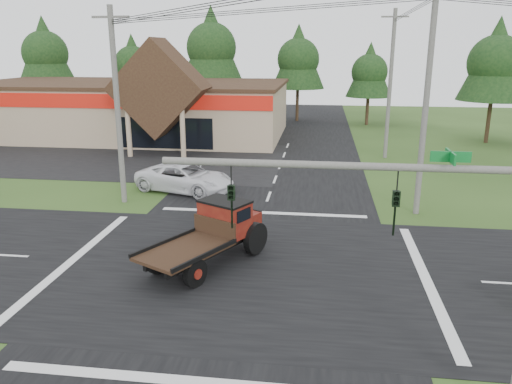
# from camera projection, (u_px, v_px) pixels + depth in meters

# --- Properties ---
(ground) EXTENTS (120.00, 120.00, 0.00)m
(ground) POSITION_uv_depth(u_px,v_px,m) (242.00, 269.00, 19.60)
(ground) COLOR #284117
(ground) RESTS_ON ground
(road_ns) EXTENTS (12.00, 120.00, 0.02)m
(road_ns) POSITION_uv_depth(u_px,v_px,m) (242.00, 269.00, 19.60)
(road_ns) COLOR black
(road_ns) RESTS_ON ground
(road_ew) EXTENTS (120.00, 12.00, 0.02)m
(road_ew) POSITION_uv_depth(u_px,v_px,m) (242.00, 269.00, 19.60)
(road_ew) COLOR black
(road_ew) RESTS_ON ground
(parking_apron) EXTENTS (28.00, 14.00, 0.02)m
(parking_apron) POSITION_uv_depth(u_px,v_px,m) (105.00, 158.00, 39.45)
(parking_apron) COLOR black
(parking_apron) RESTS_ON ground
(cvs_building) EXTENTS (30.40, 18.20, 9.19)m
(cvs_building) POSITION_uv_depth(u_px,v_px,m) (131.00, 107.00, 48.96)
(cvs_building) COLOR tan
(cvs_building) RESTS_ON ground
(traffic_signal_mast) EXTENTS (8.12, 0.24, 7.00)m
(traffic_signal_mast) POSITION_uv_depth(u_px,v_px,m) (457.00, 242.00, 10.51)
(traffic_signal_mast) COLOR #595651
(traffic_signal_mast) RESTS_ON ground
(utility_pole_nw) EXTENTS (2.00, 0.30, 10.50)m
(utility_pole_nw) POSITION_uv_depth(u_px,v_px,m) (117.00, 106.00, 26.73)
(utility_pole_nw) COLOR #595651
(utility_pole_nw) RESTS_ON ground
(utility_pole_ne) EXTENTS (2.00, 0.30, 11.50)m
(utility_pole_ne) POSITION_uv_depth(u_px,v_px,m) (426.00, 100.00, 24.60)
(utility_pole_ne) COLOR #595651
(utility_pole_ne) RESTS_ON ground
(utility_pole_n) EXTENTS (2.00, 0.30, 11.20)m
(utility_pole_n) POSITION_uv_depth(u_px,v_px,m) (390.00, 84.00, 37.98)
(utility_pole_n) COLOR #595651
(utility_pole_n) RESTS_ON ground
(tree_row_a) EXTENTS (6.72, 6.72, 12.12)m
(tree_row_a) POSITION_uv_depth(u_px,v_px,m) (45.00, 51.00, 59.22)
(tree_row_a) COLOR #332316
(tree_row_a) RESTS_ON ground
(tree_row_b) EXTENTS (5.60, 5.60, 10.10)m
(tree_row_b) POSITION_uv_depth(u_px,v_px,m) (133.00, 63.00, 60.25)
(tree_row_b) COLOR #332316
(tree_row_b) RESTS_ON ground
(tree_row_c) EXTENTS (7.28, 7.28, 13.13)m
(tree_row_c) POSITION_uv_depth(u_px,v_px,m) (211.00, 45.00, 57.49)
(tree_row_c) COLOR #332316
(tree_row_c) RESTS_ON ground
(tree_row_d) EXTENTS (6.16, 6.16, 11.11)m
(tree_row_d) POSITION_uv_depth(u_px,v_px,m) (298.00, 57.00, 57.57)
(tree_row_d) COLOR #332316
(tree_row_d) RESTS_ON ground
(tree_row_e) EXTENTS (5.04, 5.04, 9.09)m
(tree_row_e) POSITION_uv_depth(u_px,v_px,m) (370.00, 70.00, 55.04)
(tree_row_e) COLOR #332316
(tree_row_e) RESTS_ON ground
(tree_side_ne) EXTENTS (6.16, 6.16, 11.11)m
(tree_side_ne) POSITION_uv_depth(u_px,v_px,m) (496.00, 60.00, 43.90)
(tree_side_ne) COLOR #332316
(tree_side_ne) RESTS_ON ground
(antique_flatbed_truck) EXTENTS (4.77, 6.21, 2.45)m
(antique_flatbed_truck) POSITION_uv_depth(u_px,v_px,m) (206.00, 236.00, 19.68)
(antique_flatbed_truck) COLOR #550E0C
(antique_flatbed_truck) RESTS_ON ground
(white_pickup) EXTENTS (6.56, 4.42, 1.67)m
(white_pickup) POSITION_uv_depth(u_px,v_px,m) (185.00, 178.00, 30.10)
(white_pickup) COLOR white
(white_pickup) RESTS_ON ground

